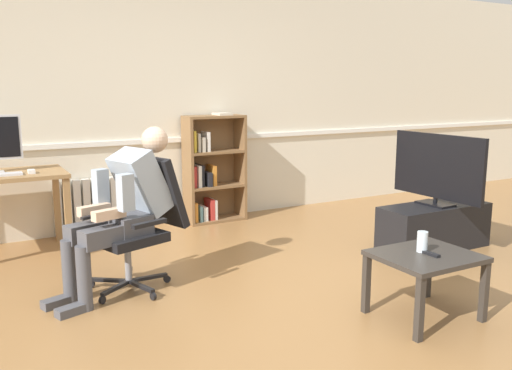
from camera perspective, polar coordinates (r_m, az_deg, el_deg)
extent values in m
plane|color=olive|center=(3.93, 4.17, -12.32)|extent=(18.00, 18.00, 0.00)
cube|color=beige|center=(6.02, -9.70, 8.77)|extent=(12.00, 0.10, 2.70)
cube|color=white|center=(5.98, -9.36, 4.64)|extent=(12.00, 0.03, 0.05)
cube|color=#9E7547|center=(5.08, -19.12, -3.30)|extent=(0.06, 0.06, 0.72)
cube|color=#9E7547|center=(5.65, -20.18, -1.98)|extent=(0.06, 0.06, 0.72)
cube|color=white|center=(5.14, -22.53, 1.33)|extent=(0.06, 0.10, 0.03)
cube|color=brown|center=(5.93, -7.16, 1.46)|extent=(0.03, 0.28, 1.19)
cube|color=brown|center=(6.19, -1.66, 1.93)|extent=(0.03, 0.28, 1.19)
cube|color=brown|center=(6.18, -4.89, 1.87)|extent=(0.64, 0.02, 1.19)
cube|color=brown|center=(6.17, -4.28, -3.61)|extent=(0.61, 0.28, 0.03)
cube|color=brown|center=(6.09, -4.33, -0.09)|extent=(0.61, 0.28, 0.03)
cube|color=brown|center=(6.03, -4.38, 3.51)|extent=(0.61, 0.28, 0.03)
cube|color=brown|center=(5.99, -4.43, 7.17)|extent=(0.61, 0.28, 0.03)
cube|color=orange|center=(6.03, -6.58, -2.80)|extent=(0.03, 0.19, 0.22)
cube|color=red|center=(5.97, -6.74, 0.90)|extent=(0.04, 0.19, 0.23)
cube|color=gold|center=(5.90, -6.73, 4.58)|extent=(0.03, 0.19, 0.23)
cube|color=#6699A3|center=(6.06, -6.08, -2.95)|extent=(0.03, 0.19, 0.17)
cube|color=white|center=(5.97, -6.22, 0.95)|extent=(0.04, 0.19, 0.24)
cube|color=beige|center=(5.94, -6.29, 4.48)|extent=(0.03, 0.19, 0.20)
cube|color=white|center=(6.09, -5.61, -2.93)|extent=(0.05, 0.19, 0.16)
cube|color=black|center=(6.01, -5.97, 1.02)|extent=(0.05, 0.19, 0.24)
cube|color=beige|center=(5.95, -5.83, 4.29)|extent=(0.04, 0.19, 0.16)
cube|color=red|center=(6.12, -4.90, -2.51)|extent=(0.05, 0.19, 0.23)
cube|color=black|center=(6.02, -5.15, 0.65)|extent=(0.05, 0.19, 0.15)
cube|color=white|center=(5.98, -5.32, 4.59)|extent=(0.04, 0.19, 0.21)
cube|color=white|center=(6.14, -4.62, -2.50)|extent=(0.05, 0.19, 0.22)
cube|color=orange|center=(6.05, -4.68, 1.05)|extent=(0.04, 0.19, 0.22)
cube|color=beige|center=(6.06, -3.57, 7.46)|extent=(0.16, 0.22, 0.02)
cube|color=white|center=(5.76, -20.09, -2.48)|extent=(0.07, 0.08, 0.58)
cube|color=white|center=(5.77, -19.17, -2.39)|extent=(0.07, 0.08, 0.58)
cube|color=white|center=(5.79, -18.26, -2.30)|extent=(0.07, 0.08, 0.58)
cube|color=white|center=(5.81, -17.35, -2.21)|extent=(0.07, 0.08, 0.58)
cube|color=white|center=(5.82, -16.45, -2.12)|extent=(0.07, 0.08, 0.58)
cube|color=white|center=(5.84, -15.55, -2.03)|extent=(0.07, 0.08, 0.58)
cube|color=white|center=(5.87, -14.66, -1.95)|extent=(0.07, 0.08, 0.58)
cube|color=white|center=(5.89, -13.78, -1.86)|extent=(0.07, 0.08, 0.58)
cube|color=white|center=(5.91, -12.91, -1.77)|extent=(0.07, 0.08, 0.58)
cube|color=white|center=(5.94, -12.04, -1.68)|extent=(0.07, 0.08, 0.58)
cube|color=black|center=(4.14, -12.02, -10.34)|extent=(0.13, 0.30, 0.02)
cylinder|color=black|center=(4.04, -10.75, -11.42)|extent=(0.04, 0.06, 0.06)
cube|color=black|center=(4.30, -11.26, -9.52)|extent=(0.30, 0.04, 0.02)
cylinder|color=black|center=(4.35, -9.33, -9.72)|extent=(0.06, 0.02, 0.06)
cube|color=black|center=(4.40, -13.14, -9.12)|extent=(0.13, 0.30, 0.02)
cylinder|color=black|center=(4.55, -13.06, -8.94)|extent=(0.04, 0.06, 0.06)
cube|color=black|center=(4.31, -15.10, -9.63)|extent=(0.26, 0.20, 0.02)
cylinder|color=black|center=(4.38, -16.93, -9.93)|extent=(0.06, 0.05, 0.06)
cube|color=black|center=(4.15, -14.50, -10.41)|extent=(0.26, 0.21, 0.02)
cylinder|color=black|center=(4.06, -15.84, -11.55)|extent=(0.06, 0.05, 0.06)
cylinder|color=gray|center=(4.20, -13.30, -7.75)|extent=(0.05, 0.05, 0.30)
cube|color=black|center=(4.15, -13.41, -5.33)|extent=(0.58, 0.58, 0.07)
cube|color=black|center=(4.26, -10.04, -0.62)|extent=(0.36, 0.49, 0.55)
cube|color=black|center=(4.34, -15.18, -2.74)|extent=(0.28, 0.13, 0.03)
cube|color=black|center=(3.92, -11.13, -4.00)|extent=(0.28, 0.13, 0.03)
cube|color=#4C4C51|center=(4.12, -13.47, -3.92)|extent=(0.35, 0.40, 0.14)
cube|color=#A3B2C1|center=(4.14, -12.03, 0.28)|extent=(0.47, 0.44, 0.52)
sphere|color=beige|center=(4.18, -10.59, 4.70)|extent=(0.20, 0.20, 0.20)
cube|color=black|center=(3.96, -16.90, -3.21)|extent=(0.15, 0.08, 0.02)
cube|color=#4C4C51|center=(4.11, -16.66, -4.57)|extent=(0.44, 0.25, 0.13)
cylinder|color=#4C4C51|center=(4.09, -19.01, -8.57)|extent=(0.10, 0.10, 0.46)
cube|color=#4C4C51|center=(4.11, -20.09, -11.46)|extent=(0.24, 0.15, 0.06)
cube|color=#4C4C51|center=(3.94, -15.17, -5.13)|extent=(0.44, 0.25, 0.13)
cylinder|color=#4C4C51|center=(3.92, -17.61, -9.32)|extent=(0.10, 0.10, 0.46)
cube|color=#4C4C51|center=(3.95, -18.73, -12.33)|extent=(0.24, 0.15, 0.06)
cube|color=#A3B2C1|center=(4.15, -16.01, -0.17)|extent=(0.12, 0.11, 0.26)
cube|color=beige|center=(4.07, -16.63, -2.52)|extent=(0.25, 0.14, 0.07)
cube|color=#A3B2C1|center=(3.88, -13.55, -0.78)|extent=(0.12, 0.11, 0.26)
cube|color=beige|center=(3.91, -15.20, -2.98)|extent=(0.25, 0.14, 0.07)
cube|color=black|center=(5.35, 18.16, -4.19)|extent=(1.08, 0.41, 0.42)
cube|color=black|center=(5.30, 18.30, -1.89)|extent=(0.21, 0.33, 0.02)
cylinder|color=black|center=(5.30, 18.32, -1.52)|extent=(0.04, 0.04, 0.05)
cube|color=black|center=(5.24, 18.53, 1.89)|extent=(0.09, 1.00, 0.59)
cube|color=#9EBCF4|center=(5.26, 18.68, 1.91)|extent=(0.05, 0.93, 0.54)
cube|color=#332D28|center=(3.46, 16.80, -12.42)|extent=(0.04, 0.04, 0.41)
cube|color=#332D28|center=(3.87, 22.84, -10.32)|extent=(0.04, 0.04, 0.41)
cube|color=#332D28|center=(4.16, 17.59, -8.50)|extent=(0.04, 0.04, 0.41)
cube|color=#332D28|center=(3.79, 11.51, -10.13)|extent=(0.04, 0.04, 0.41)
cube|color=#332D28|center=(3.74, 17.42, -7.14)|extent=(0.63, 0.54, 0.03)
cylinder|color=silver|center=(3.75, 17.07, -5.72)|extent=(0.07, 0.07, 0.14)
cube|color=black|center=(3.72, 17.77, -6.87)|extent=(0.04, 0.15, 0.02)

